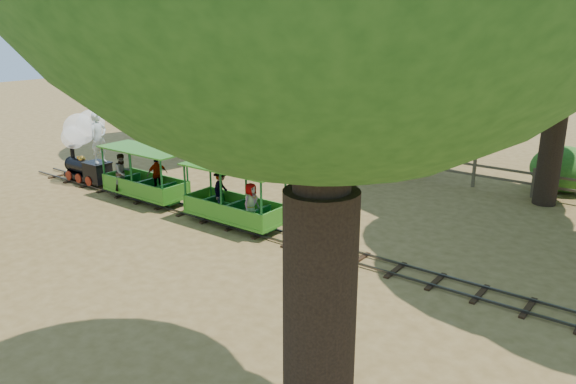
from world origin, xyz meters
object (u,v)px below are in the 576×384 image
Objects in this scene: carriage_rear at (233,200)px; fence at (397,159)px; locomotive at (84,141)px; carriage_front at (142,178)px.

carriage_rear is 0.17× the size of fence.
carriage_rear is at bearing -98.22° from fence.
locomotive is at bearing -136.36° from fence.
locomotive is 0.87× the size of carriage_front.
carriage_front is 9.53m from fence.
locomotive is 0.87× the size of carriage_rear.
locomotive is 7.20m from carriage_rear.
fence is (1.15, 7.99, -0.17)m from carriage_rear.
fence is (5.08, 8.06, -0.17)m from carriage_front.
carriage_rear reaches higher than fence.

